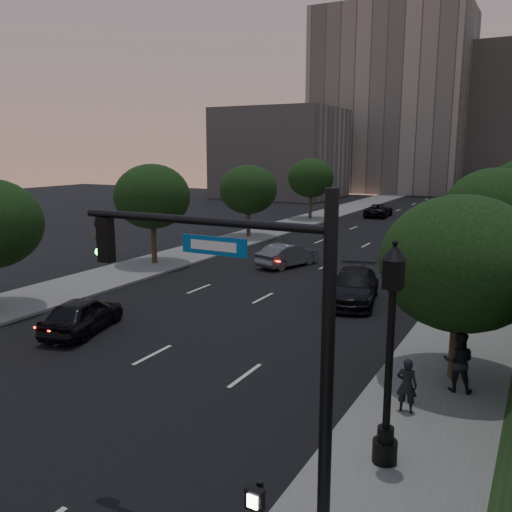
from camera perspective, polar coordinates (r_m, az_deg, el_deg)
The scene contains 22 objects.
ground at distance 17.82m, azimuth -21.34°, elevation -14.95°, with size 160.00×160.00×0.00m, color black.
road_surface at distance 42.71m, azimuth 10.71°, elevation 0.70°, with size 16.00×140.00×0.02m, color black.
sidewalk_right at distance 40.88m, azimuth 24.52°, elevation -0.49°, with size 4.50×140.00×0.15m, color slate.
sidewalk_left at distance 46.75m, azimuth -1.34°, elevation 1.87°, with size 4.50×140.00×0.15m, color slate.
office_block_left at distance 105.84m, azimuth 14.15°, elevation 15.37°, with size 26.00×20.00×32.00m, color gray.
office_block_filler at distance 88.90m, azimuth 2.60°, elevation 10.74°, with size 18.00×16.00×14.00m, color #9E9891.
tree_right_a at distance 18.60m, azimuth 20.77°, elevation -0.72°, with size 5.20×5.20×6.24m.
tree_right_b at distance 30.35m, azimuth 23.93°, elevation 4.34°, with size 5.20×5.20×6.74m.
tree_right_c at distance 43.32m, azimuth 25.29°, elevation 5.33°, with size 5.20×5.20×6.24m.
tree_left_b at distance 36.35m, azimuth -10.87°, elevation 6.16°, with size 5.00×5.00×6.71m.
tree_left_c at distance 47.16m, azimuth -0.81°, elevation 7.01°, with size 5.00×5.00×6.34m.
tree_left_d at distance 59.74m, azimuth 5.79°, elevation 8.18°, with size 5.00×5.00×6.71m.
traffic_signal_mast at distance 10.18m, azimuth 1.61°, elevation -11.64°, with size 5.68×0.56×7.00m.
street_lamp at distance 13.33m, azimuth 13.83°, elevation -11.11°, with size 0.64×0.64×5.62m.
sedan_near_left at distance 24.14m, azimuth -17.80°, elevation -5.87°, with size 1.81×4.51×1.54m, color black.
sedan_mid_left at distance 35.81m, azimuth 3.39°, elevation 0.10°, with size 1.62×4.64×1.53m, color #505357.
sedan_far_left at distance 63.86m, azimuth 12.77°, elevation 4.70°, with size 2.45×5.31×1.48m, color black.
sedan_near_right at distance 27.82m, azimuth 10.21°, elevation -3.18°, with size 2.28×5.60×1.62m, color black.
sedan_far_right at distance 47.68m, azimuth 19.12°, elevation 2.26°, with size 1.78×4.43×1.51m, color #585B60.
pedestrian_a at distance 16.57m, azimuth 15.58°, elevation -12.96°, with size 0.59×0.39×1.62m, color black.
pedestrian_b at distance 18.32m, azimuth 20.55°, elevation -10.38°, with size 0.94×0.73×1.92m, color black.
pedestrian_c at distance 27.12m, azimuth 19.54°, elevation -3.48°, with size 1.07×0.45×1.83m, color black.
Camera 1 is at (12.55, -10.11, 7.61)m, focal length 38.00 mm.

